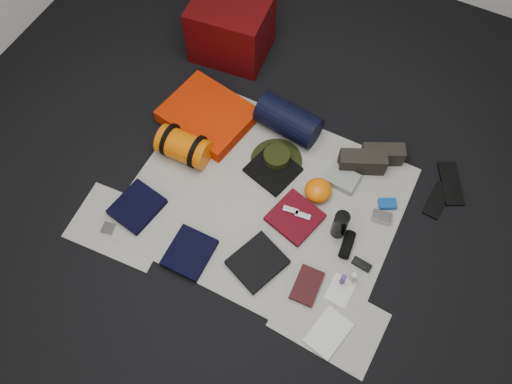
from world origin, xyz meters
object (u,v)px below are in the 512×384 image
at_px(red_cabinet, 231,29).
at_px(navy_duffel, 288,120).
at_px(sleeping_pad, 208,115).
at_px(paperback_book, 307,285).
at_px(compact_camera, 381,217).
at_px(stuff_sack, 184,147).
at_px(water_bottle, 340,225).

xyz_separation_m(red_cabinet, navy_duffel, (0.66, -0.45, -0.10)).
bearing_deg(navy_duffel, red_cabinet, 152.77).
bearing_deg(sleeping_pad, paperback_book, -35.18).
relative_size(red_cabinet, compact_camera, 4.56).
height_order(red_cabinet, compact_camera, red_cabinet).
relative_size(stuff_sack, compact_camera, 2.90).
bearing_deg(compact_camera, paperback_book, -119.87).
xyz_separation_m(sleeping_pad, paperback_book, (1.07, -0.75, -0.03)).
height_order(red_cabinet, sleeping_pad, red_cabinet).
distance_m(sleeping_pad, water_bottle, 1.16).
distance_m(stuff_sack, compact_camera, 1.30).
distance_m(water_bottle, compact_camera, 0.30).
relative_size(sleeping_pad, water_bottle, 2.49).
xyz_separation_m(red_cabinet, compact_camera, (1.45, -0.79, -0.19)).
bearing_deg(water_bottle, sleeping_pad, 161.53).
height_order(red_cabinet, water_bottle, red_cabinet).
relative_size(sleeping_pad, paperback_book, 2.57).
distance_m(sleeping_pad, stuff_sack, 0.31).
relative_size(sleeping_pad, stuff_sack, 1.68).
xyz_separation_m(navy_duffel, paperback_book, (0.56, -0.92, -0.09)).
bearing_deg(red_cabinet, water_bottle, -44.80).
bearing_deg(stuff_sack, sleeping_pad, 91.01).
bearing_deg(compact_camera, water_bottle, -143.73).
bearing_deg(water_bottle, paperback_book, -93.79).
distance_m(red_cabinet, water_bottle, 1.59).
relative_size(water_bottle, compact_camera, 1.96).
height_order(sleeping_pad, stuff_sack, stuff_sack).
distance_m(compact_camera, paperback_book, 0.63).
bearing_deg(stuff_sack, compact_camera, 6.45).
bearing_deg(sleeping_pad, navy_duffel, 18.36).
height_order(navy_duffel, compact_camera, navy_duffel).
xyz_separation_m(water_bottle, paperback_book, (-0.03, -0.39, -0.10)).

